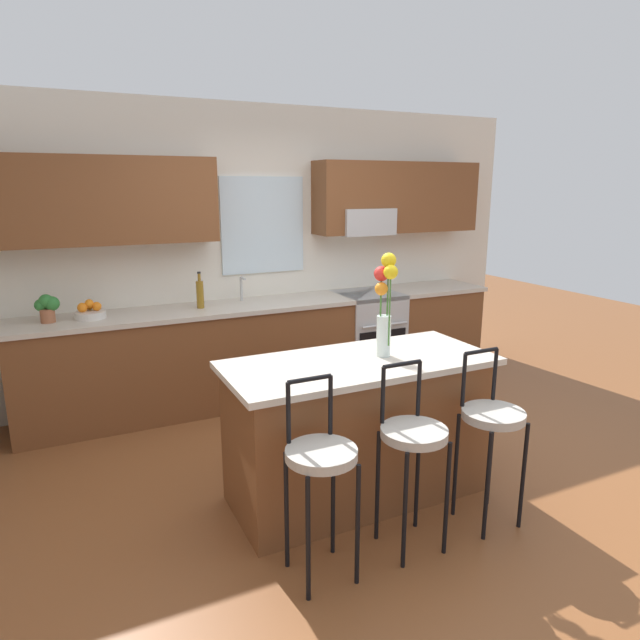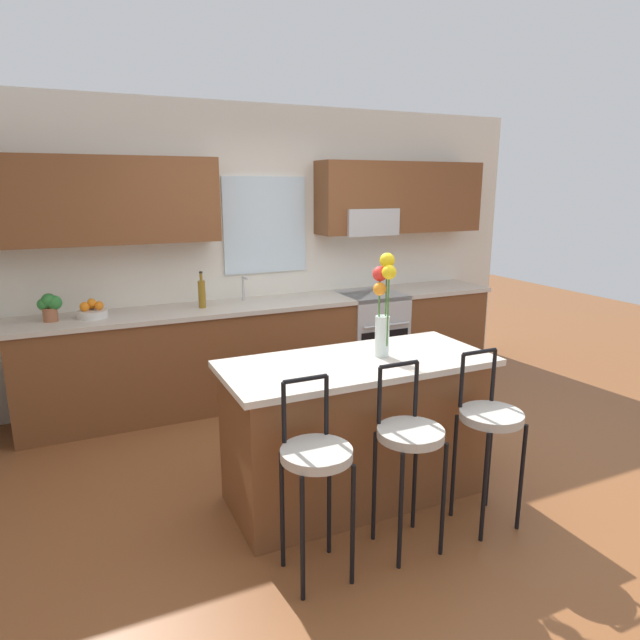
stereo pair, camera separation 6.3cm
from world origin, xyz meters
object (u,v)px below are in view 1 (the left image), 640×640
at_px(fruit_bowl_oranges, 90,312).
at_px(bottle_olive_oil, 200,294).
at_px(kitchen_island, 358,428).
at_px(bar_stool_near, 321,462).
at_px(potted_plant_small, 47,306).
at_px(bar_stool_far, 492,422).
at_px(flower_vase, 385,300).
at_px(bar_stool_middle, 413,441).
at_px(oven_range, 367,337).

xyz_separation_m(fruit_bowl_oranges, bottle_olive_oil, (0.90, -0.00, 0.08)).
distance_m(kitchen_island, bar_stool_near, 0.82).
height_order(kitchen_island, fruit_bowl_oranges, fruit_bowl_oranges).
bearing_deg(kitchen_island, potted_plant_small, 132.37).
bearing_deg(fruit_bowl_oranges, kitchen_island, -53.13).
bearing_deg(bar_stool_far, potted_plant_small, 132.54).
xyz_separation_m(kitchen_island, bar_stool_far, (0.55, -0.59, 0.17)).
xyz_separation_m(kitchen_island, flower_vase, (0.17, 0.01, 0.82)).
height_order(bar_stool_middle, potted_plant_small, potted_plant_small).
xyz_separation_m(kitchen_island, potted_plant_small, (-1.73, 1.90, 0.59)).
relative_size(kitchen_island, bottle_olive_oil, 5.24).
distance_m(oven_range, bar_stool_middle, 2.73).
xyz_separation_m(kitchen_island, bar_stool_middle, (0.00, -0.59, 0.17)).
relative_size(oven_range, kitchen_island, 0.55).
bearing_deg(fruit_bowl_oranges, bar_stool_middle, -60.19).
height_order(kitchen_island, flower_vase, flower_vase).
height_order(oven_range, bottle_olive_oil, bottle_olive_oil).
bearing_deg(kitchen_island, bar_stool_far, -46.90).
relative_size(oven_range, potted_plant_small, 4.09).
relative_size(bar_stool_near, fruit_bowl_oranges, 4.34).
distance_m(bar_stool_near, bottle_olive_oil, 2.52).
bearing_deg(oven_range, bar_stool_middle, -115.31).
bearing_deg(oven_range, potted_plant_small, 179.54).
height_order(bar_stool_middle, bottle_olive_oil, bottle_olive_oil).
bearing_deg(bottle_olive_oil, oven_range, -0.84).
relative_size(oven_range, bottle_olive_oil, 2.86).
bearing_deg(bar_stool_middle, fruit_bowl_oranges, 119.81).
distance_m(fruit_bowl_oranges, potted_plant_small, 0.31).
distance_m(oven_range, bar_stool_far, 2.54).
height_order(flower_vase, fruit_bowl_oranges, flower_vase).
bearing_deg(oven_range, bottle_olive_oil, 179.16).
xyz_separation_m(oven_range, kitchen_island, (-1.16, -1.87, 0.00)).
distance_m(bar_stool_near, bar_stool_middle, 0.55).
bearing_deg(bottle_olive_oil, bar_stool_far, -66.61).
xyz_separation_m(bar_stool_far, potted_plant_small, (-2.28, 2.48, 0.41)).
distance_m(oven_range, fruit_bowl_oranges, 2.64).
distance_m(bar_stool_near, fruit_bowl_oranges, 2.66).
xyz_separation_m(oven_range, potted_plant_small, (-2.89, 0.02, 0.59)).
xyz_separation_m(oven_range, flower_vase, (-0.99, -1.87, 0.82)).
relative_size(oven_range, bar_stool_near, 0.88).
xyz_separation_m(bar_stool_middle, bar_stool_far, (0.55, 0.00, 0.00)).
bearing_deg(bar_stool_middle, bottle_olive_oil, 101.93).
xyz_separation_m(kitchen_island, bottle_olive_oil, (-0.53, 1.90, 0.59)).
bearing_deg(kitchen_island, bottle_olive_oil, 105.47).
bearing_deg(flower_vase, fruit_bowl_oranges, 130.20).
distance_m(oven_range, potted_plant_small, 2.95).
distance_m(kitchen_island, potted_plant_small, 2.63).
distance_m(oven_range, kitchen_island, 2.21).
bearing_deg(fruit_bowl_oranges, bar_stool_near, -70.61).
relative_size(kitchen_island, fruit_bowl_oranges, 7.03).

